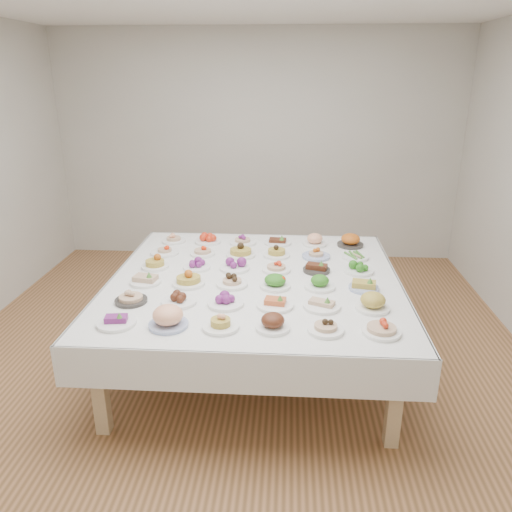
# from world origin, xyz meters

# --- Properties ---
(room_envelope) EXTENTS (5.02, 5.02, 2.81)m
(room_envelope) POSITION_xyz_m (0.00, 0.00, 1.83)
(room_envelope) COLOR #A36D44
(room_envelope) RESTS_ON ground
(display_table) EXTENTS (2.28, 2.28, 0.75)m
(display_table) POSITION_xyz_m (0.15, -0.13, 0.69)
(display_table) COLOR white
(display_table) RESTS_ON ground
(dish_0) EXTENTS (0.25, 0.25, 0.10)m
(dish_0) POSITION_xyz_m (-0.68, -0.97, 0.79)
(dish_0) COLOR white
(dish_0) RESTS_ON display_table
(dish_1) EXTENTS (0.25, 0.25, 0.15)m
(dish_1) POSITION_xyz_m (-0.34, -0.97, 0.82)
(dish_1) COLOR #4C66B2
(dish_1) RESTS_ON display_table
(dish_2) EXTENTS (0.23, 0.23, 0.12)m
(dish_2) POSITION_xyz_m (-0.01, -0.97, 0.80)
(dish_2) COLOR white
(dish_2) RESTS_ON display_table
(dish_3) EXTENTS (0.22, 0.22, 0.12)m
(dish_3) POSITION_xyz_m (0.32, -0.96, 0.80)
(dish_3) COLOR white
(dish_3) RESTS_ON display_table
(dish_4) EXTENTS (0.23, 0.23, 0.11)m
(dish_4) POSITION_xyz_m (0.65, -0.97, 0.80)
(dish_4) COLOR white
(dish_4) RESTS_ON display_table
(dish_5) EXTENTS (0.24, 0.24, 0.14)m
(dish_5) POSITION_xyz_m (1.00, -0.97, 0.82)
(dish_5) COLOR white
(dish_5) RESTS_ON display_table
(dish_6) EXTENTS (0.22, 0.22, 0.12)m
(dish_6) POSITION_xyz_m (-0.69, -0.63, 0.80)
(dish_6) COLOR #302D2A
(dish_6) RESTS_ON display_table
(dish_7) EXTENTS (0.24, 0.24, 0.09)m
(dish_7) POSITION_xyz_m (-0.35, -0.63, 0.79)
(dish_7) COLOR white
(dish_7) RESTS_ON display_table
(dish_8) EXTENTS (0.25, 0.25, 0.11)m
(dish_8) POSITION_xyz_m (-0.02, -0.63, 0.80)
(dish_8) COLOR white
(dish_8) RESTS_ON display_table
(dish_9) EXTENTS (0.25, 0.25, 0.11)m
(dish_9) POSITION_xyz_m (0.33, -0.63, 0.79)
(dish_9) COLOR white
(dish_9) RESTS_ON display_table
(dish_10) EXTENTS (0.26, 0.26, 0.11)m
(dish_10) POSITION_xyz_m (0.65, -0.63, 0.80)
(dish_10) COLOR white
(dish_10) RESTS_ON display_table
(dish_11) EXTENTS (0.26, 0.26, 0.14)m
(dish_11) POSITION_xyz_m (0.99, -0.63, 0.82)
(dish_11) COLOR white
(dish_11) RESTS_ON display_table
(dish_12) EXTENTS (0.24, 0.24, 0.11)m
(dish_12) POSITION_xyz_m (-0.68, -0.29, 0.80)
(dish_12) COLOR white
(dish_12) RESTS_ON display_table
(dish_13) EXTENTS (0.27, 0.26, 0.16)m
(dish_13) POSITION_xyz_m (-0.35, -0.29, 0.82)
(dish_13) COLOR white
(dish_13) RESTS_ON display_table
(dish_14) EXTENTS (0.24, 0.24, 0.14)m
(dish_14) POSITION_xyz_m (-0.01, -0.29, 0.82)
(dish_14) COLOR white
(dish_14) RESTS_ON display_table
(dish_15) EXTENTS (0.26, 0.26, 0.14)m
(dish_15) POSITION_xyz_m (0.32, -0.30, 0.82)
(dish_15) COLOR white
(dish_15) RESTS_ON display_table
(dish_16) EXTENTS (0.23, 0.23, 0.13)m
(dish_16) POSITION_xyz_m (0.65, -0.29, 0.81)
(dish_16) COLOR white
(dish_16) RESTS_ON display_table
(dish_17) EXTENTS (0.22, 0.22, 0.11)m
(dish_17) POSITION_xyz_m (0.98, -0.30, 0.80)
(dish_17) COLOR #4C66B2
(dish_17) RESTS_ON display_table
(dish_18) EXTENTS (0.22, 0.22, 0.13)m
(dish_18) POSITION_xyz_m (-0.69, 0.03, 0.81)
(dish_18) COLOR white
(dish_18) RESTS_ON display_table
(dish_19) EXTENTS (0.22, 0.22, 0.10)m
(dish_19) POSITION_xyz_m (-0.34, 0.04, 0.79)
(dish_19) COLOR white
(dish_19) RESTS_ON display_table
(dish_20) EXTENTS (0.25, 0.25, 0.11)m
(dish_20) POSITION_xyz_m (-0.03, 0.05, 0.80)
(dish_20) COLOR white
(dish_20) RESTS_ON display_table
(dish_21) EXTENTS (0.23, 0.23, 0.11)m
(dish_21) POSITION_xyz_m (0.32, 0.03, 0.80)
(dish_21) COLOR white
(dish_21) RESTS_ON display_table
(dish_22) EXTENTS (0.22, 0.22, 0.10)m
(dish_22) POSITION_xyz_m (0.64, 0.04, 0.79)
(dish_22) COLOR #302D2A
(dish_22) RESTS_ON display_table
(dish_23) EXTENTS (0.24, 0.24, 0.10)m
(dish_23) POSITION_xyz_m (0.98, 0.05, 0.79)
(dish_23) COLOR white
(dish_23) RESTS_ON display_table
(dish_24) EXTENTS (0.25, 0.25, 0.12)m
(dish_24) POSITION_xyz_m (-0.69, 0.38, 0.80)
(dish_24) COLOR white
(dish_24) RESTS_ON display_table
(dish_25) EXTENTS (0.22, 0.22, 0.11)m
(dish_25) POSITION_xyz_m (-0.35, 0.37, 0.80)
(dish_25) COLOR white
(dish_25) RESTS_ON display_table
(dish_26) EXTENTS (0.25, 0.25, 0.16)m
(dish_26) POSITION_xyz_m (-0.01, 0.36, 0.82)
(dish_26) COLOR white
(dish_26) RESTS_ON display_table
(dish_27) EXTENTS (0.23, 0.23, 0.14)m
(dish_27) POSITION_xyz_m (0.31, 0.38, 0.82)
(dish_27) COLOR white
(dish_27) RESTS_ON display_table
(dish_28) EXTENTS (0.24, 0.24, 0.12)m
(dish_28) POSITION_xyz_m (0.66, 0.37, 0.80)
(dish_28) COLOR #4C66B2
(dish_28) RESTS_ON display_table
(dish_29) EXTENTS (0.23, 0.23, 0.05)m
(dish_29) POSITION_xyz_m (1.00, 0.37, 0.77)
(dish_29) COLOR white
(dish_29) RESTS_ON display_table
(dish_30) EXTENTS (0.22, 0.22, 0.11)m
(dish_30) POSITION_xyz_m (-0.69, 0.71, 0.80)
(dish_30) COLOR white
(dish_30) RESTS_ON display_table
(dish_31) EXTENTS (0.24, 0.24, 0.11)m
(dish_31) POSITION_xyz_m (-0.36, 0.71, 0.80)
(dish_31) COLOR white
(dish_31) RESTS_ON display_table
(dish_32) EXTENTS (0.25, 0.25, 0.12)m
(dish_32) POSITION_xyz_m (-0.02, 0.71, 0.80)
(dish_32) COLOR white
(dish_32) RESTS_ON display_table
(dish_33) EXTENTS (0.25, 0.25, 0.12)m
(dish_33) POSITION_xyz_m (0.31, 0.71, 0.80)
(dish_33) COLOR white
(dish_33) RESTS_ON display_table
(dish_34) EXTENTS (0.22, 0.22, 0.11)m
(dish_34) POSITION_xyz_m (0.66, 0.71, 0.80)
(dish_34) COLOR white
(dish_34) RESTS_ON display_table
(dish_35) EXTENTS (0.24, 0.24, 0.13)m
(dish_35) POSITION_xyz_m (0.99, 0.71, 0.81)
(dish_35) COLOR #302D2A
(dish_35) RESTS_ON display_table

